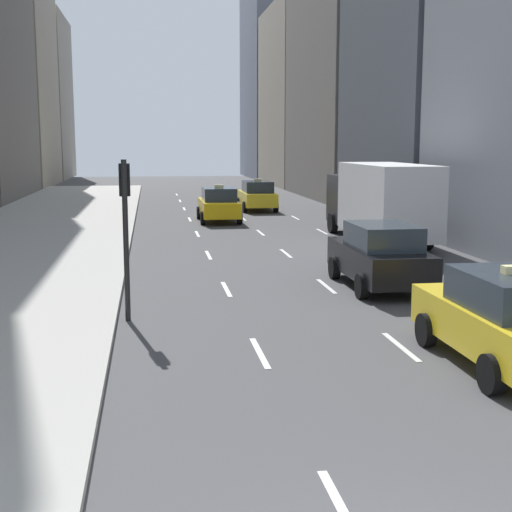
% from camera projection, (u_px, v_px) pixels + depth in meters
% --- Properties ---
extents(sidewalk_left, '(8.00, 66.00, 0.15)m').
position_uv_depth(sidewalk_left, '(40.00, 232.00, 31.12)').
color(sidewalk_left, '#ADAAA3').
rests_on(sidewalk_left, ground).
extents(lane_markings, '(5.72, 56.00, 0.01)m').
position_uv_depth(lane_markings, '(272.00, 242.00, 28.61)').
color(lane_markings, white).
rests_on(lane_markings, ground).
extents(building_row_right, '(6.00, 85.47, 32.58)m').
position_uv_depth(building_row_right, '(355.00, 1.00, 48.73)').
color(building_row_right, gray).
rests_on(building_row_right, ground).
extents(taxi_lead, '(2.02, 4.40, 1.87)m').
position_uv_depth(taxi_lead, '(219.00, 204.00, 35.82)').
color(taxi_lead, yellow).
rests_on(taxi_lead, ground).
extents(taxi_second, '(2.02, 4.40, 1.87)m').
position_uv_depth(taxi_second, '(506.00, 319.00, 12.60)').
color(taxi_second, yellow).
rests_on(taxi_second, ground).
extents(taxi_third, '(2.02, 4.40, 1.87)m').
position_uv_depth(taxi_third, '(257.00, 195.00, 41.77)').
color(taxi_third, yellow).
rests_on(taxi_third, ground).
extents(sedan_black_near, '(2.02, 4.45, 1.79)m').
position_uv_depth(sedan_black_near, '(380.00, 255.00, 19.51)').
color(sedan_black_near, black).
rests_on(sedan_black_near, ground).
extents(box_truck, '(2.58, 8.40, 3.15)m').
position_uv_depth(box_truck, '(380.00, 200.00, 28.23)').
color(box_truck, '#262628').
rests_on(box_truck, ground).
extents(traffic_light_pole, '(0.24, 0.42, 3.60)m').
position_uv_depth(traffic_light_pole, '(125.00, 214.00, 15.72)').
color(traffic_light_pole, black).
rests_on(traffic_light_pole, ground).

